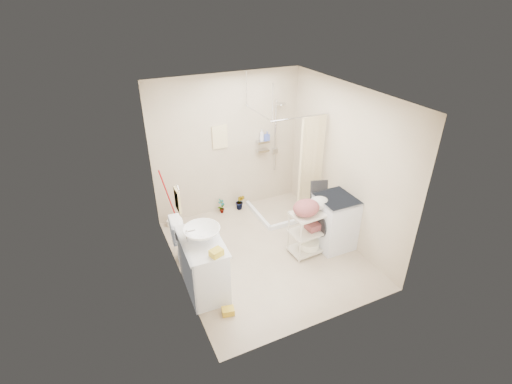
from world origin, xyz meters
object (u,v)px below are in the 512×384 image
vanity (203,265)px  toilet (196,237)px  laundry_rack (310,228)px  washing_machine (335,221)px

vanity → toilet: 0.75m
toilet → laundry_rack: size_ratio=0.86×
washing_machine → vanity: bearing=-176.7°
vanity → laundry_rack: laundry_rack is taller
washing_machine → laundry_rack: (-0.47, 0.00, 0.00)m
washing_machine → laundry_rack: bearing=-179.5°
washing_machine → laundry_rack: laundry_rack is taller
toilet → washing_machine: 2.27m
vanity → toilet: vanity is taller
vanity → washing_machine: bearing=4.6°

